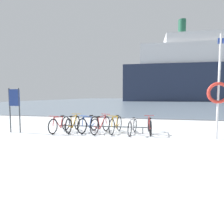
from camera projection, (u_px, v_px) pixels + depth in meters
The scene contains 12 objects.
ground at pixel (149, 102), 56.87m from camera, with size 80.00×132.00×0.08m.
bike_rack at pixel (102, 127), 8.72m from camera, with size 4.03×0.29×0.31m.
bicycle_0 at pixel (60, 124), 8.85m from camera, with size 0.46×1.68×0.79m.
bicycle_1 at pixel (73, 124), 8.98m from camera, with size 0.46×1.77×0.80m.
bicycle_2 at pixel (89, 124), 8.84m from camera, with size 0.59×1.62×0.81m.
bicycle_3 at pixel (101, 125), 8.63m from camera, with size 0.58×1.70×0.82m.
bicycle_4 at pixel (116, 125), 8.66m from camera, with size 0.46×1.73×0.82m.
bicycle_5 at pixel (132, 126), 8.36m from camera, with size 0.46×1.62×0.74m.
bicycle_6 at pixel (150, 126), 8.53m from camera, with size 0.46×1.64×0.76m.
info_sign at pixel (14, 102), 8.65m from camera, with size 0.55×0.05×2.01m.
rescue_post at pixel (218, 91), 7.30m from camera, with size 0.82×0.13×3.95m.
ferry_ship at pixel (205, 74), 59.57m from camera, with size 50.93×14.65×25.11m.
Camera 1 is at (1.03, -4.08, 1.66)m, focal length 30.90 mm.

